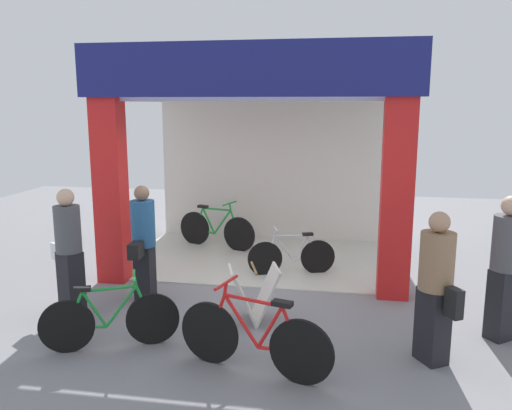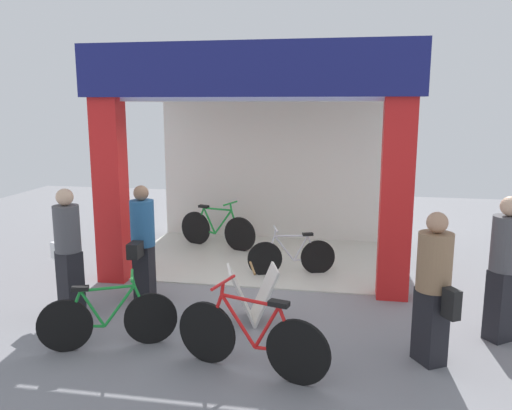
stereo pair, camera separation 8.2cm
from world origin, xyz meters
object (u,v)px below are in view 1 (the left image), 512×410
object	(u,v)px
bicycle_parked_0	(254,338)
bicycle_parked_1	(110,320)
bicycle_inside_1	(216,229)
pedestrian_2	(143,242)
pedestrian_3	(69,252)
sandwich_board_sign	(254,294)
pedestrian_1	(436,286)
pedestrian_0	(506,266)
bicycle_inside_0	(292,256)

from	to	relation	value
bicycle_parked_0	bicycle_parked_1	size ratio (longest dim) A/B	1.15
bicycle_parked_1	bicycle_inside_1	bearing A→B (deg)	87.87
pedestrian_2	pedestrian_3	xyz separation A→B (m)	(-0.72, -0.76, 0.03)
bicycle_inside_1	pedestrian_3	xyz separation A→B (m)	(-1.06, -3.60, 0.52)
bicycle_inside_1	pedestrian_2	bearing A→B (deg)	-96.98
pedestrian_3	sandwich_board_sign	bearing A→B (deg)	6.35
sandwich_board_sign	pedestrian_3	bearing A→B (deg)	-173.65
bicycle_inside_1	pedestrian_1	bearing A→B (deg)	-49.87
pedestrian_0	pedestrian_2	bearing A→B (deg)	173.94
sandwich_board_sign	pedestrian_0	world-z (taller)	pedestrian_0
pedestrian_2	pedestrian_3	world-z (taller)	pedestrian_3
bicycle_inside_0	pedestrian_0	distance (m)	3.41
pedestrian_1	pedestrian_3	xyz separation A→B (m)	(-4.51, 0.48, 0.02)
bicycle_inside_0	bicycle_parked_0	bearing A→B (deg)	-90.98
pedestrian_1	pedestrian_3	world-z (taller)	pedestrian_3
sandwich_board_sign	pedestrian_2	size ratio (longest dim) A/B	0.45
bicycle_parked_1	pedestrian_0	world-z (taller)	pedestrian_0
bicycle_inside_0	pedestrian_0	world-z (taller)	pedestrian_0
bicycle_parked_0	pedestrian_0	bearing A→B (deg)	25.25
pedestrian_3	bicycle_parked_0	bearing A→B (deg)	-21.74
bicycle_parked_0	pedestrian_0	world-z (taller)	pedestrian_0
pedestrian_2	sandwich_board_sign	bearing A→B (deg)	-16.35
bicycle_inside_1	sandwich_board_sign	bearing A→B (deg)	-68.16
bicycle_parked_0	pedestrian_1	size ratio (longest dim) A/B	1.01
bicycle_parked_0	pedestrian_3	size ratio (longest dim) A/B	0.98
pedestrian_2	bicycle_inside_0	bearing A→B (deg)	36.55
pedestrian_2	bicycle_parked_0	bearing A→B (deg)	-43.36
bicycle_parked_0	pedestrian_1	xyz separation A→B (m)	(1.88, 0.57, 0.49)
bicycle_parked_1	pedestrian_2	size ratio (longest dim) A/B	0.88
sandwich_board_sign	pedestrian_1	distance (m)	2.30
bicycle_parked_1	sandwich_board_sign	size ratio (longest dim) A/B	1.95
bicycle_parked_1	pedestrian_0	distance (m)	4.67
bicycle_parked_0	pedestrian_1	distance (m)	2.02
bicycle_inside_0	bicycle_parked_1	world-z (taller)	bicycle_parked_1
pedestrian_2	bicycle_parked_1	bearing A→B (deg)	-83.15
bicycle_inside_0	bicycle_parked_0	distance (m)	3.28
pedestrian_3	pedestrian_2	bearing A→B (deg)	46.78
pedestrian_0	pedestrian_1	bearing A→B (deg)	-140.56
bicycle_inside_1	pedestrian_1	distance (m)	5.37
bicycle_inside_1	sandwich_board_sign	size ratio (longest dim) A/B	2.15
bicycle_parked_1	sandwich_board_sign	bearing A→B (deg)	34.78
bicycle_inside_1	pedestrian_3	world-z (taller)	pedestrian_3
bicycle_parked_0	pedestrian_2	distance (m)	2.68
bicycle_inside_0	pedestrian_3	size ratio (longest dim) A/B	0.82
pedestrian_2	pedestrian_3	bearing A→B (deg)	-133.22
bicycle_inside_0	bicycle_inside_1	world-z (taller)	bicycle_inside_1
pedestrian_0	pedestrian_2	distance (m)	4.73
bicycle_inside_1	sandwich_board_sign	world-z (taller)	bicycle_inside_1
pedestrian_0	bicycle_inside_0	bearing A→B (deg)	144.25
pedestrian_1	pedestrian_3	bearing A→B (deg)	173.88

